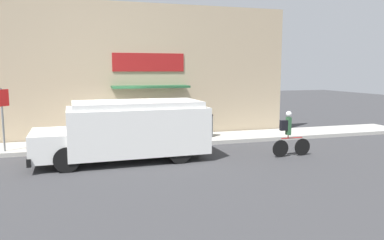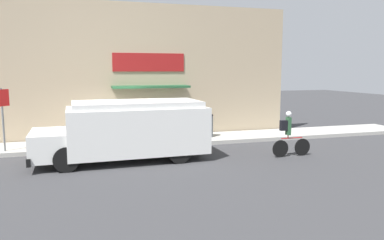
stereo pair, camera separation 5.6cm
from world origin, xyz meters
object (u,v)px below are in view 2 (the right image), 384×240
at_px(school_bus, 128,129).
at_px(stop_sign_post, 2,109).
at_px(trash_bin, 207,126).
at_px(cyclist, 289,134).

relative_size(school_bus, stop_sign_post, 2.54).
bearing_deg(stop_sign_post, school_bus, -24.82).
distance_m(stop_sign_post, trash_bin, 8.06).
relative_size(cyclist, stop_sign_post, 0.72).
xyz_separation_m(cyclist, trash_bin, (-1.75, 3.77, -0.15)).
distance_m(school_bus, trash_bin, 4.58).
bearing_deg(cyclist, school_bus, 167.06).
distance_m(cyclist, stop_sign_post, 10.25).
height_order(school_bus, trash_bin, school_bus).
bearing_deg(school_bus, trash_bin, 33.55).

